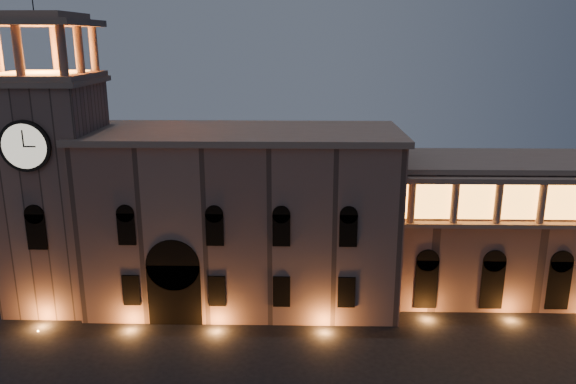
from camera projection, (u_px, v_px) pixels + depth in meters
The scene contains 3 objects.
government_building at pixel (243, 217), 56.33m from camera, with size 30.80×12.80×17.60m.
clock_tower at pixel (53, 183), 54.82m from camera, with size 9.80×9.80×32.40m.
colonnade_wing at pixel (574, 227), 57.91m from camera, with size 40.60×11.50×14.50m.
Camera 1 is at (3.65, -31.60, 26.14)m, focal length 35.00 mm.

